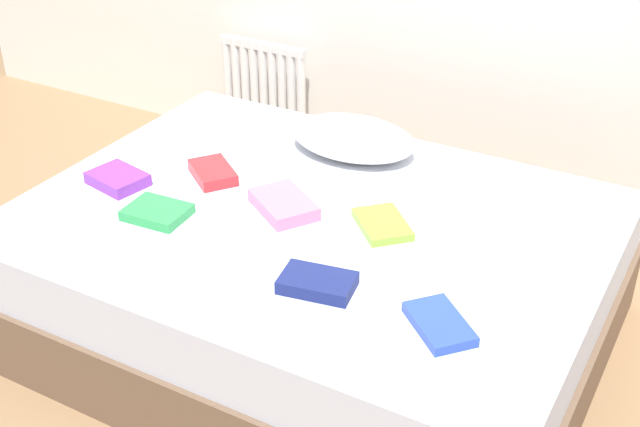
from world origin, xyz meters
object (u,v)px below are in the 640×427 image
radiator (264,86)px  textbook_pink (284,204)px  textbook_green (157,212)px  textbook_red (213,173)px  pillow (353,138)px  bed (313,276)px  textbook_lime (382,224)px  textbook_navy (317,283)px  textbook_blue (439,324)px  textbook_purple (118,179)px

radiator → textbook_pink: (0.87, -1.22, 0.16)m
radiator → textbook_green: 1.56m
textbook_green → textbook_red: bearing=86.2°
pillow → textbook_red: (-0.35, -0.44, -0.04)m
bed → textbook_red: 0.54m
radiator → textbook_lime: radiator is taller
textbook_pink → textbook_red: 0.36m
radiator → textbook_navy: (1.20, -1.57, 0.16)m
pillow → textbook_lime: pillow is taller
radiator → textbook_blue: (1.59, -1.57, 0.16)m
bed → textbook_lime: textbook_lime is taller
textbook_purple → textbook_blue: 1.36m
radiator → textbook_navy: 1.98m
pillow → textbook_red: 0.57m
textbook_lime → textbook_purple: bearing=-123.5°
textbook_navy → textbook_blue: bearing=-10.1°
textbook_pink → textbook_lime: textbook_pink is taller
bed → textbook_red: textbook_red is taller
bed → textbook_green: 0.60m
radiator → textbook_purple: size_ratio=2.41×
textbook_blue → textbook_purple: bearing=-147.3°
textbook_navy → textbook_green: 0.69m
pillow → textbook_navy: bearing=-69.2°
textbook_navy → textbook_green: textbook_navy is taller
radiator → textbook_purple: radiator is taller
textbook_navy → textbook_red: same height
bed → textbook_red: (-0.46, 0.06, 0.27)m
textbook_pink → textbook_red: textbook_pink is taller
textbook_lime → textbook_navy: bearing=-47.3°
textbook_purple → textbook_red: 0.34m
radiator → textbook_pink: radiator is taller
textbook_red → textbook_purple: bearing=-105.4°
pillow → textbook_blue: pillow is taller
textbook_blue → textbook_green: (-1.07, 0.10, 0.00)m
pillow → textbook_green: (-0.35, -0.77, -0.05)m
textbook_pink → textbook_navy: size_ratio=1.12×
pillow → textbook_navy: pillow is taller
textbook_pink → textbook_lime: 0.35m
pillow → textbook_purple: pillow is taller
textbook_pink → textbook_green: bearing=-112.0°
textbook_navy → textbook_blue: size_ratio=1.00×
textbook_pink → radiator: bearing=158.5°
textbook_navy → textbook_green: size_ratio=1.08×
textbook_navy → radiator: bearing=117.2°
textbook_red → pillow: bearing=88.1°
textbook_blue → textbook_red: 1.15m
textbook_purple → radiator: bearing=111.9°
radiator → textbook_pink: bearing=-54.6°
textbook_lime → textbook_red: textbook_red is taller
textbook_purple → textbook_navy: bearing=-0.8°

